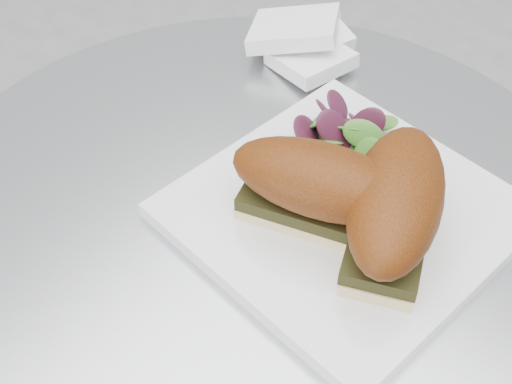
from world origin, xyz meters
TOP-DOWN VIEW (x-y plane):
  - table at (0.00, 0.00)m, footprint 0.70×0.70m
  - plate at (0.06, 0.06)m, footprint 0.31×0.31m
  - sandwich_left at (0.05, 0.03)m, footprint 0.18×0.12m
  - sandwich_right at (0.11, 0.05)m, footprint 0.14×0.19m
  - salad at (0.02, 0.12)m, footprint 0.10×0.10m
  - napkin at (-0.12, 0.24)m, footprint 0.16×0.16m

SIDE VIEW (x-z plane):
  - table at x=0.00m, z-range 0.12..0.85m
  - plate at x=0.06m, z-range 0.73..0.75m
  - napkin at x=-0.12m, z-range 0.73..0.75m
  - salad at x=0.02m, z-range 0.75..0.80m
  - sandwich_left at x=0.05m, z-range 0.75..0.83m
  - sandwich_right at x=0.11m, z-range 0.75..0.83m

